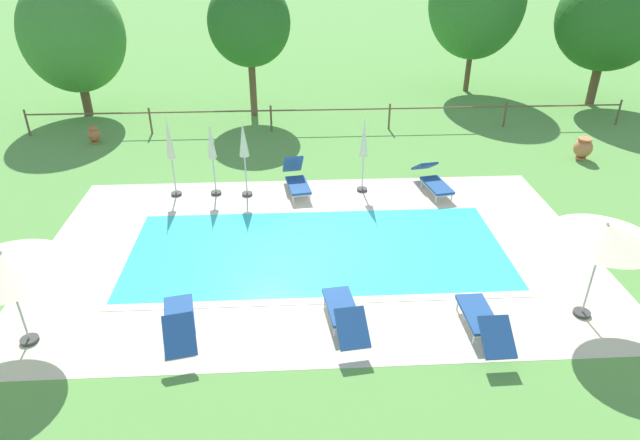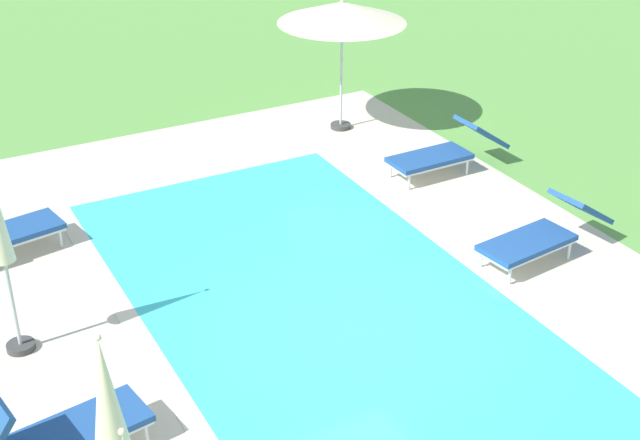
{
  "view_description": "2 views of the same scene",
  "coord_description": "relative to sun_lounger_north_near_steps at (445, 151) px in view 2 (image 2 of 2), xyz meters",
  "views": [
    {
      "loc": [
        -0.6,
        -12.05,
        7.51
      ],
      "look_at": [
        0.09,
        0.5,
        0.6
      ],
      "focal_mm": 30.81,
      "sensor_mm": 36.0,
      "label": 1
    },
    {
      "loc": [
        -7.3,
        4.4,
        6.08
      ],
      "look_at": [
        1.69,
        -0.45,
        0.61
      ],
      "focal_mm": 50.6,
      "sensor_mm": 36.0,
      "label": 2
    }
  ],
  "objects": [
    {
      "name": "swimming_pool_water",
      "position": [
        -3.19,
        3.49,
        -0.36
      ],
      "size": [
        9.59,
        4.12,
        0.01
      ],
      "primitive_type": "cube",
      "color": "#38C6D1",
      "rests_on": "ground"
    },
    {
      "name": "sun_lounger_north_near_steps",
      "position": [
        0.0,
        0.0,
        0.0
      ],
      "size": [
        0.64,
        2.03,
        0.81
      ],
      "color": "navy",
      "rests_on": "ground"
    },
    {
      "name": "pool_deck_paving",
      "position": [
        -3.19,
        3.49,
        -0.36
      ],
      "size": [
        14.06,
        8.59,
        0.01
      ],
      "primitive_type": "cube",
      "color": "beige",
      "rests_on": "ground"
    },
    {
      "name": "patio_umbrella_closed_row_centre",
      "position": [
        -5.2,
        6.81,
        1.3
      ],
      "size": [
        0.32,
        0.32,
        2.4
      ],
      "color": "#383838",
      "rests_on": "ground"
    },
    {
      "name": "pool_coping_rim",
      "position": [
        -3.19,
        3.49,
        -0.36
      ],
      "size": [
        10.07,
        4.6,
        0.01
      ],
      "color": "beige",
      "rests_on": "ground"
    },
    {
      "name": "patio_umbrella_open_foreground",
      "position": [
        2.38,
        0.53,
        1.69
      ],
      "size": [
        2.18,
        2.18,
        2.29
      ],
      "color": "#383838",
      "rests_on": "ground"
    },
    {
      "name": "sun_lounger_north_end",
      "position": [
        -2.79,
        0.41,
        -0.0
      ],
      "size": [
        0.84,
        2.08,
        0.8
      ],
      "color": "navy",
      "rests_on": "ground"
    },
    {
      "name": "ground_plane",
      "position": [
        -3.19,
        3.49,
        -0.37
      ],
      "size": [
        160.0,
        160.0,
        0.0
      ],
      "primitive_type": "plane",
      "color": "#599342"
    },
    {
      "name": "sun_lounger_north_far",
      "position": [
        -3.66,
        7.03,
        0.03
      ],
      "size": [
        0.88,
        1.92,
        1.0
      ],
      "color": "navy",
      "rests_on": "ground"
    }
  ]
}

